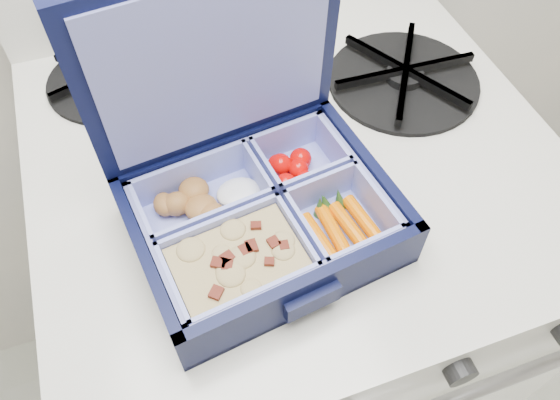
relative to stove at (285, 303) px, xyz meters
name	(u,v)px	position (x,y,z in m)	size (l,w,h in m)	color
stove	(285,303)	(0.00, 0.00, 0.00)	(0.61, 0.61, 0.91)	silver
bento_box	(263,219)	(-0.07, -0.12, 0.49)	(0.25, 0.20, 0.06)	black
burner_grate	(405,74)	(0.17, 0.04, 0.47)	(0.19, 0.19, 0.03)	black
burner_grate_rear	(108,77)	(-0.19, 0.17, 0.47)	(0.16, 0.16, 0.02)	black
fork	(293,109)	(0.02, 0.04, 0.46)	(0.03, 0.20, 0.01)	#A2A2A5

